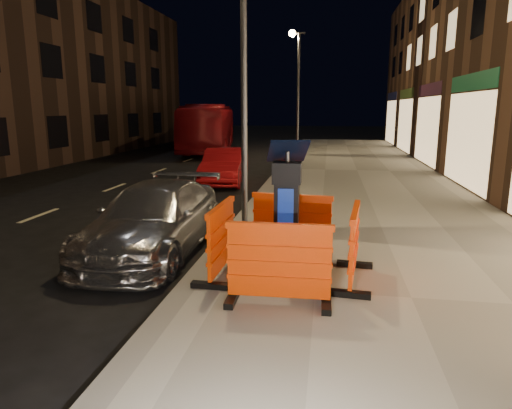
% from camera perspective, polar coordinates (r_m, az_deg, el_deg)
% --- Properties ---
extents(ground_plane, '(120.00, 120.00, 0.00)m').
position_cam_1_polar(ground_plane, '(6.59, -8.43, -10.99)').
color(ground_plane, black).
rests_on(ground_plane, ground).
extents(sidewalk, '(6.00, 60.00, 0.15)m').
position_cam_1_polar(sidewalk, '(6.38, 18.81, -11.58)').
color(sidewalk, gray).
rests_on(sidewalk, ground).
extents(kerb, '(0.30, 60.00, 0.15)m').
position_cam_1_polar(kerb, '(6.56, -8.45, -10.39)').
color(kerb, slate).
rests_on(kerb, ground).
extents(parking_kiosk, '(0.63, 0.63, 1.87)m').
position_cam_1_polar(parking_kiosk, '(6.45, 3.84, -1.22)').
color(parking_kiosk, black).
rests_on(parking_kiosk, sidewalk).
extents(barrier_front, '(1.35, 0.58, 1.04)m').
position_cam_1_polar(barrier_front, '(5.66, 2.89, -7.48)').
color(barrier_front, '#FF4004').
rests_on(barrier_front, sidewalk).
extents(barrier_back, '(1.40, 0.71, 1.04)m').
position_cam_1_polar(barrier_back, '(7.47, 4.47, -2.65)').
color(barrier_back, '#FF4004').
rests_on(barrier_back, sidewalk).
extents(barrier_kerbside, '(0.59, 1.36, 1.04)m').
position_cam_1_polar(barrier_kerbside, '(6.71, -4.34, -4.36)').
color(barrier_kerbside, '#FF4004').
rests_on(barrier_kerbside, sidewalk).
extents(barrier_bldgside, '(0.69, 1.39, 1.04)m').
position_cam_1_polar(barrier_bldgside, '(6.55, 12.13, -5.02)').
color(barrier_bldgside, '#FF4004').
rests_on(barrier_bldgside, sidewalk).
extents(car_silver, '(1.71, 4.21, 1.22)m').
position_cam_1_polar(car_silver, '(8.51, -12.42, -5.77)').
color(car_silver, '#A5A5A9').
rests_on(car_silver, ground).
extents(car_red, '(1.62, 3.77, 1.21)m').
position_cam_1_polar(car_red, '(15.71, -3.90, 2.63)').
color(car_red, '#9E0F15').
rests_on(car_red, ground).
extents(bus_doubledecker, '(3.74, 10.06, 2.74)m').
position_cam_1_polar(bus_doubledecker, '(27.32, -5.88, 6.60)').
color(bus_doubledecker, maroon).
rests_on(bus_doubledecker, ground).
extents(street_lamp_mid, '(0.12, 0.12, 6.00)m').
position_cam_1_polar(street_lamp_mid, '(8.94, -1.52, 15.81)').
color(street_lamp_mid, '#3F3F44').
rests_on(street_lamp_mid, sidewalk).
extents(street_lamp_far, '(0.12, 0.12, 6.00)m').
position_cam_1_polar(street_lamp_far, '(23.83, 5.28, 13.41)').
color(street_lamp_far, '#3F3F44').
rests_on(street_lamp_far, sidewalk).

